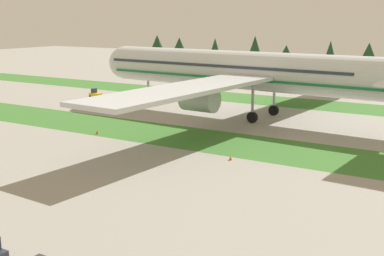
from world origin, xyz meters
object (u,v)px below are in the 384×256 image
at_px(airliner, 252,71).
at_px(pushback_tractor, 95,94).
at_px(taxiway_marker_1, 230,158).
at_px(taxiway_marker_2, 97,132).

xyz_separation_m(airliner, pushback_tractor, (-35.91, 2.12, -6.85)).
bearing_deg(taxiway_marker_1, taxiway_marker_2, 174.28).
relative_size(airliner, pushback_tractor, 28.20).
bearing_deg(taxiway_marker_2, pushback_tractor, 132.52).
relative_size(taxiway_marker_1, taxiway_marker_2, 0.82).
height_order(taxiway_marker_1, taxiway_marker_2, taxiway_marker_2).
xyz_separation_m(airliner, taxiway_marker_1, (9.12, -24.89, -7.42)).
relative_size(pushback_tractor, taxiway_marker_1, 5.44).
xyz_separation_m(taxiway_marker_1, taxiway_marker_2, (-22.30, 2.23, 0.05)).
bearing_deg(airliner, taxiway_marker_2, 153.19).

